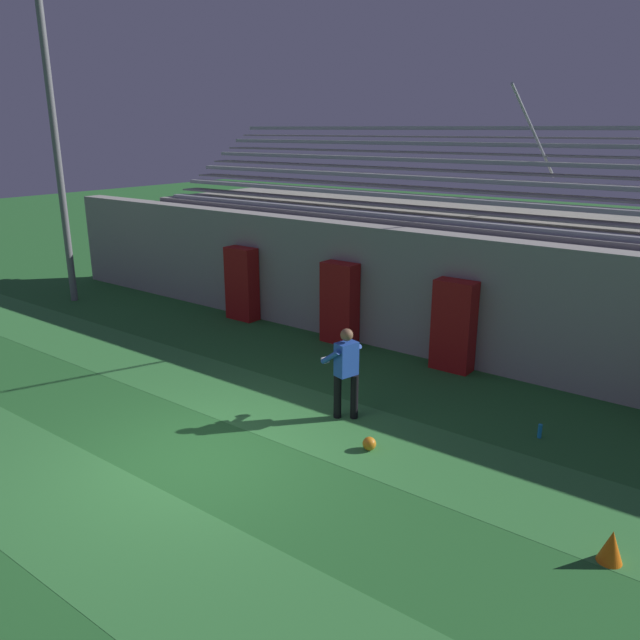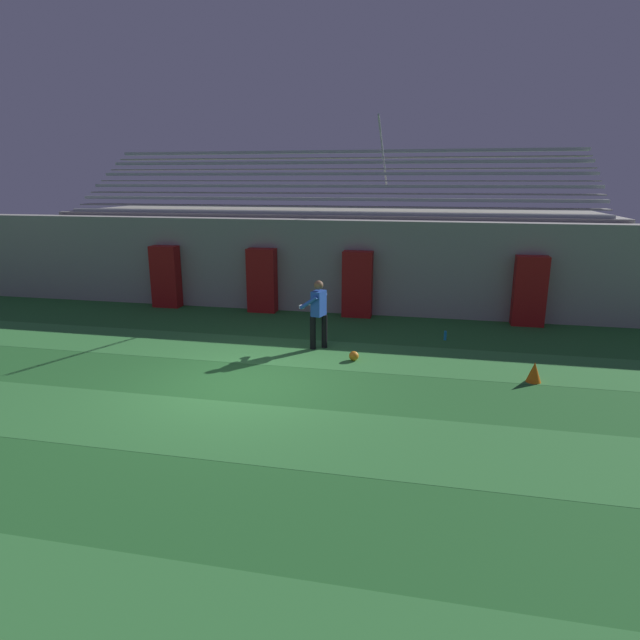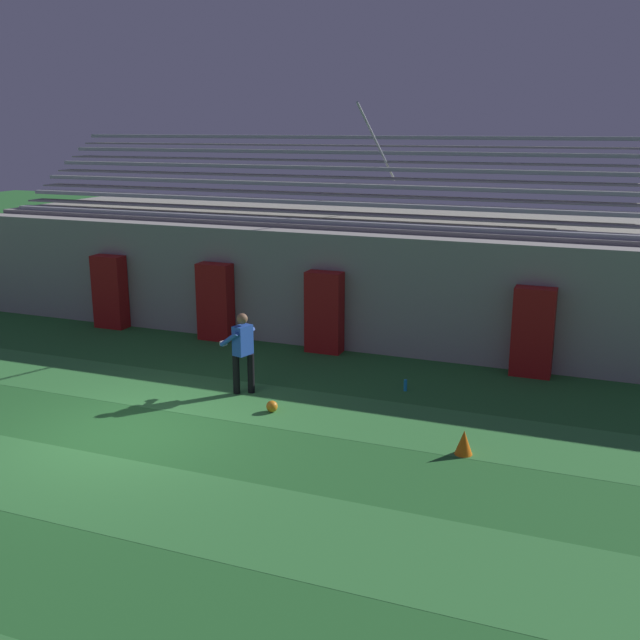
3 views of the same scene
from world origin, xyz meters
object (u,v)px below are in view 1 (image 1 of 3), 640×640
Objects in this scene: padding_pillar_far_left at (242,284)px; water_bottle at (540,431)px; floodlight_pole at (50,95)px; goalkeeper at (346,367)px; soccer_ball at (369,444)px; padding_pillar_gate_right at (454,326)px; traffic_cone at (611,546)px; padding_pillar_gate_left at (340,303)px.

water_bottle is (8.69, -1.96, -0.85)m from padding_pillar_far_left.
floodlight_pole is at bearing -162.79° from padding_pillar_far_left.
goalkeeper reaches higher than water_bottle.
floodlight_pole is 42.74× the size of soccer_ball.
goalkeeper reaches higher than soccer_ball.
padding_pillar_gate_right is at bearing 142.43° from water_bottle.
floodlight_pole is at bearing 171.65° from goalkeeper.
padding_pillar_gate_right reaches higher than traffic_cone.
padding_pillar_gate_left and padding_pillar_far_left have the same top height.
floodlight_pole is (-5.39, -1.67, 4.84)m from padding_pillar_far_left.
padding_pillar_gate_left is at bearing 147.55° from traffic_cone.
padding_pillar_gate_left is 4.64× the size of traffic_cone.
padding_pillar_gate_right is 0.21× the size of floodlight_pole.
traffic_cone is at bearing -56.87° from water_bottle.
padding_pillar_gate_right is at bearing 8.23° from floodlight_pole.
padding_pillar_gate_right is at bearing 81.69° from goalkeeper.
floodlight_pole is 13.53m from soccer_ball.
padding_pillar_gate_left is 8.86× the size of soccer_ball.
goalkeeper is at bearing -30.17° from padding_pillar_far_left.
traffic_cone is 3.12m from water_bottle.
floodlight_pole is (-8.59, -1.67, 4.84)m from padding_pillar_gate_left.
floodlight_pole reaches higher than soccer_ball.
padding_pillar_gate_right is 4.64× the size of traffic_cone.
padding_pillar_far_left is 7.43m from floodlight_pole.
padding_pillar_gate_left is at bearing 10.99° from floodlight_pole.
goalkeeper is at bearing -53.20° from padding_pillar_gate_left.
padding_pillar_gate_left is 8.12× the size of water_bottle.
floodlight_pole reaches higher than traffic_cone.
padding_pillar_gate_left is 1.17× the size of goalkeeper.
padding_pillar_gate_right is at bearing 0.00° from padding_pillar_gate_left.
padding_pillar_gate_right is 12.62m from floodlight_pole.
floodlight_pole is 39.18× the size of water_bottle.
padding_pillar_far_left is 6.55m from goalkeeper.
water_bottle is at bearing -19.65° from padding_pillar_gate_left.
padding_pillar_far_left is 8.95m from water_bottle.
floodlight_pole reaches higher than water_bottle.
padding_pillar_far_left is 8.12× the size of water_bottle.
padding_pillar_gate_right is 1.00× the size of padding_pillar_far_left.
padding_pillar_gate_left is at bearing 180.00° from padding_pillar_gate_right.
traffic_cone is at bearing -10.44° from floodlight_pole.
traffic_cone is at bearing -32.45° from padding_pillar_gate_left.
padding_pillar_far_left is at bearing 167.28° from water_bottle.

